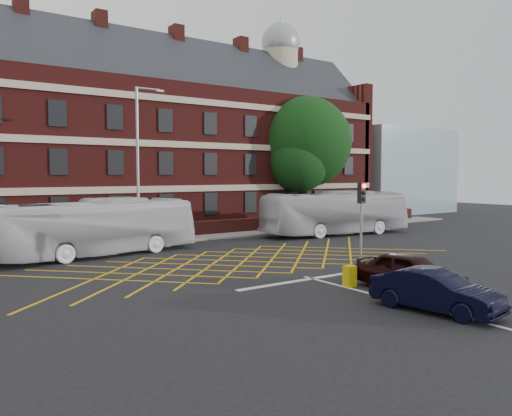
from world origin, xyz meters
TOP-DOWN VIEW (x-y plane):
  - ground at (0.00, 0.00)m, footprint 120.00×120.00m
  - victorian_building at (0.25, 22.00)m, footprint 51.00×12.17m
  - boundary_wall at (0.00, 13.00)m, footprint 56.00×0.50m
  - far_pavement at (0.00, 12.00)m, footprint 60.00×3.00m
  - glass_block at (34.00, 21.00)m, footprint 14.00×10.00m
  - box_junction_hatching at (0.00, 2.00)m, footprint 8.22×8.22m
  - stop_line at (0.00, -3.50)m, footprint 8.00×0.30m
  - centre_line at (0.00, -10.00)m, footprint 0.15×14.00m
  - bus_left at (-5.90, 8.27)m, footprint 12.01×4.22m
  - bus_right at (12.27, 7.67)m, footprint 12.34×4.49m
  - car_navy at (-0.13, -9.90)m, footprint 2.11×4.50m
  - car_maroon at (1.76, -7.41)m, footprint 2.50×4.68m
  - deciduous_tree at (16.21, 15.82)m, footprint 8.51×8.50m
  - traffic_light_near at (2.35, -4.18)m, footprint 0.70×0.70m
  - street_lamp at (-2.99, 9.04)m, footprint 2.25×1.00m
  - utility_cabinet at (0.23, -5.56)m, footprint 0.47×0.38m

SIDE VIEW (x-z plane):
  - ground at x=0.00m, z-range 0.00..0.00m
  - box_junction_hatching at x=0.00m, z-range 0.00..0.02m
  - stop_line at x=0.00m, z-range 0.00..0.02m
  - centre_line at x=0.00m, z-range 0.00..0.02m
  - far_pavement at x=0.00m, z-range 0.00..0.12m
  - utility_cabinet at x=0.23m, z-range 0.00..0.88m
  - boundary_wall at x=0.00m, z-range 0.00..1.10m
  - car_navy at x=-0.13m, z-range 0.00..1.43m
  - car_maroon at x=1.76m, z-range 0.00..1.52m
  - bus_left at x=-5.90m, z-range 0.00..3.27m
  - bus_right at x=12.27m, z-range 0.00..3.36m
  - traffic_light_near at x=2.35m, z-range -0.37..3.90m
  - street_lamp at x=-2.99m, z-range -1.46..8.45m
  - glass_block at x=34.00m, z-range 0.00..10.00m
  - deciduous_tree at x=16.21m, z-range 1.11..13.01m
  - victorian_building at x=0.25m, z-range -2.36..18.04m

